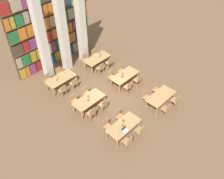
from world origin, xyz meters
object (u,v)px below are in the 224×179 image
Objects in this scene: chair_18 at (74,83)px; chair_19 at (60,73)px; chair_7 at (156,89)px; chair_10 at (103,105)px; reading_table_4 at (61,79)px; chair_17 at (49,79)px; chair_22 at (109,62)px; chair_3 at (120,116)px; chair_21 at (86,59)px; pillar_left at (42,39)px; chair_11 at (86,92)px; desk_lamp_1 at (88,97)px; chair_15 at (121,70)px; chair_8 at (91,113)px; chair_14 at (138,80)px; desk_lamp_0 at (123,121)px; chair_1 at (107,126)px; reading_table_5 at (97,59)px; pillar_right at (81,22)px; reading_table_2 at (89,100)px; chair_9 at (75,100)px; reading_table_3 at (125,76)px; chair_13 at (111,76)px; chair_0 at (128,142)px; chair_12 at (128,87)px; chair_5 at (146,97)px; desk_lamp_4 at (100,53)px; chair_4 at (166,109)px; laptop at (125,130)px; chair_6 at (176,100)px; chair_20 at (100,68)px; pillar_center at (62,30)px; reading_table_0 at (124,126)px; desk_lamp_3 at (56,76)px; chair_2 at (140,131)px; desk_lamp_2 at (122,74)px.

chair_18 is 1.00× the size of chair_19.
chair_7 is 1.00× the size of chair_10.
reading_table_4 is (-0.43, 3.46, 0.17)m from chair_10.
chair_17 is 1.00× the size of chair_22.
chair_3 is 5.88m from chair_21.
chair_11 is (0.41, -3.37, -2.52)m from pillar_left.
desk_lamp_1 is 3.78m from chair_15.
chair_8 is at bearing 57.53° from chair_11.
chair_15 is (3.12, 1.47, 0.00)m from chair_10.
chair_14 is (-0.11, 1.36, 0.00)m from chair_7.
desk_lamp_0 is 0.56× the size of chair_21.
chair_18 is at bearing 31.82° from chair_21.
chair_1 reaches higher than reading_table_5.
pillar_right is at bearing -121.00° from chair_1.
reading_table_2 is 2.17× the size of chair_9.
desk_lamp_0 is 5.48m from reading_table_4.
chair_18 is at bearing 76.48° from reading_table_2.
reading_table_3 is 2.17× the size of chair_13.
chair_12 is (3.14, 2.75, 0.00)m from chair_0.
chair_9 is at bearing -152.62° from reading_table_5.
chair_5 is 4.86m from desk_lamp_4.
chair_4 is 1.00× the size of chair_12.
chair_21 is at bearing 101.21° from chair_14.
laptop reaches higher than chair_6.
chair_7 is 1.72m from chair_12.
chair_13 is at bearing -88.20° from chair_5.
chair_13 and chair_20 have the same top height.
chair_9 is (-0.42, 3.49, -0.58)m from desk_lamp_0.
chair_15 is (0.44, 0.74, -0.17)m from reading_table_3.
chair_9 is (-0.96, 2.77, 0.00)m from chair_3.
chair_11 is 1.00× the size of chair_20.
chair_14 is at bearing -68.00° from pillar_center.
chair_9 reaches higher than reading_table_0.
chair_15 and chair_17 have the same top height.
desk_lamp_3 is at bearing -143.12° from pillar_center.
chair_19 is (-1.14, -0.65, -2.52)m from pillar_center.
laptop is 3.79m from chair_9.
pillar_left is 6.06m from chair_12.
chair_10 is 1.00× the size of chair_14.
pillar_right reaches higher than chair_4.
chair_2 and chair_5 have the same top height.
pillar_left is 6.75× the size of chair_4.
desk_lamp_1 reaches higher than chair_10.
chair_7 reaches higher than reading_table_5.
desk_lamp_2 is (0.24, -0.75, 0.50)m from chair_13.
pillar_right reaches higher than chair_11.
reading_table_5 is (2.73, 6.16, 0.17)m from chair_2.
reading_table_2 is 3.86× the size of desk_lamp_3.
chair_20 is (2.82, 4.65, -0.58)m from desk_lamp_0.
chair_1 is at bearing 0.00° from chair_3.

